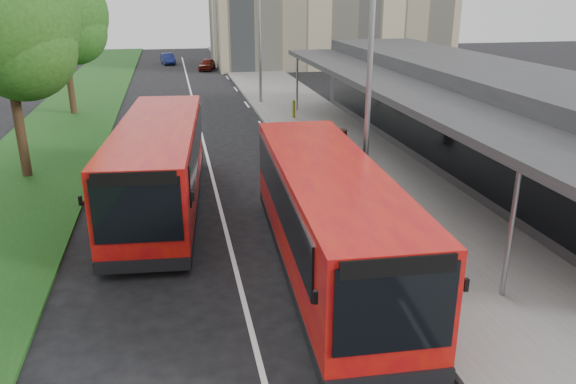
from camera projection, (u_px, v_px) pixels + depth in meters
name	position (u px, v px, depth m)	size (l,w,h in m)	color
ground	(235.00, 266.00, 14.76)	(120.00, 120.00, 0.00)	black
pavement	(295.00, 108.00, 34.31)	(5.00, 80.00, 0.15)	slate
grass_verge	(72.00, 117.00, 31.84)	(5.00, 80.00, 0.10)	#184416
lane_centre_line	(201.00, 133.00, 28.58)	(0.12, 70.00, 0.01)	silver
kerb_dashes	(254.00, 114.00, 32.89)	(0.12, 56.00, 0.01)	silver
station_building	(469.00, 112.00, 23.51)	(7.70, 26.00, 4.00)	#2E2E30
tree_mid	(4.00, 29.00, 19.90)	(5.32, 5.32, 8.55)	#332414
tree_far	(62.00, 21.00, 31.04)	(5.07, 5.07, 8.14)	#332414
lamp_post_near	(367.00, 70.00, 15.79)	(1.44, 0.28, 8.00)	gray
lamp_post_far	(258.00, 27.00, 34.22)	(1.44, 0.28, 8.00)	gray
bus_main	(328.00, 218.00, 14.03)	(3.01, 10.08, 2.82)	red
bus_second	(159.00, 165.00, 18.23)	(3.45, 10.26, 2.85)	red
litter_bin	(341.00, 140.00, 24.74)	(0.51, 0.51, 0.92)	#351F15
bollard	(294.00, 109.00, 31.10)	(0.15, 0.15, 0.96)	#D6D50B
car_near	(207.00, 64.00, 51.03)	(1.22, 3.03, 1.03)	#60150D
car_far	(168.00, 59.00, 55.16)	(1.09, 3.12, 1.03)	navy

